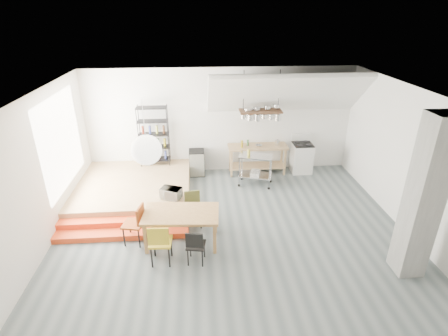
{
  "coord_description": "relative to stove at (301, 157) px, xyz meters",
  "views": [
    {
      "loc": [
        -0.72,
        -6.66,
        4.74
      ],
      "look_at": [
        -0.12,
        0.8,
        1.29
      ],
      "focal_mm": 28.0,
      "sensor_mm": 36.0,
      "label": 1
    }
  ],
  "objects": [
    {
      "name": "floor",
      "position": [
        -2.5,
        -3.16,
        -0.48
      ],
      "size": [
        8.0,
        8.0,
        0.0
      ],
      "primitive_type": "plane",
      "color": "#525D5F",
      "rests_on": "ground"
    },
    {
      "name": "wall_back",
      "position": [
        -2.5,
        0.34,
        1.12
      ],
      "size": [
        8.0,
        0.04,
        3.2
      ],
      "primitive_type": "cube",
      "color": "silver",
      "rests_on": "ground"
    },
    {
      "name": "wall_left",
      "position": [
        -6.5,
        -3.16,
        1.12
      ],
      "size": [
        0.04,
        7.0,
        3.2
      ],
      "primitive_type": "cube",
      "color": "silver",
      "rests_on": "ground"
    },
    {
      "name": "wall_right",
      "position": [
        1.5,
        -3.16,
        1.12
      ],
      "size": [
        0.04,
        7.0,
        3.2
      ],
      "primitive_type": "cube",
      "color": "silver",
      "rests_on": "ground"
    },
    {
      "name": "ceiling",
      "position": [
        -2.5,
        -3.16,
        2.72
      ],
      "size": [
        8.0,
        7.0,
        0.02
      ],
      "primitive_type": "cube",
      "color": "white",
      "rests_on": "wall_back"
    },
    {
      "name": "slope_ceiling",
      "position": [
        -0.7,
        -0.26,
        2.07
      ],
      "size": [
        4.4,
        1.44,
        1.32
      ],
      "primitive_type": "cube",
      "rotation": [
        -0.73,
        0.0,
        0.0
      ],
      "color": "white",
      "rests_on": "wall_back"
    },
    {
      "name": "window_pane",
      "position": [
        -6.48,
        -1.66,
        1.32
      ],
      "size": [
        0.02,
        2.5,
        2.2
      ],
      "primitive_type": "cube",
      "color": "white",
      "rests_on": "wall_left"
    },
    {
      "name": "platform",
      "position": [
        -5.0,
        -1.16,
        -0.28
      ],
      "size": [
        3.0,
        3.0,
        0.4
      ],
      "primitive_type": "cube",
      "color": "#A27D51",
      "rests_on": "ground"
    },
    {
      "name": "step_lower",
      "position": [
        -5.0,
        -3.11,
        -0.41
      ],
      "size": [
        3.0,
        0.35,
        0.13
      ],
      "primitive_type": "cube",
      "color": "#E7451B",
      "rests_on": "ground"
    },
    {
      "name": "step_upper",
      "position": [
        -5.0,
        -2.76,
        -0.35
      ],
      "size": [
        3.0,
        0.35,
        0.27
      ],
      "primitive_type": "cube",
      "color": "#E7451B",
      "rests_on": "ground"
    },
    {
      "name": "concrete_column",
      "position": [
        0.8,
        -4.66,
        1.12
      ],
      "size": [
        0.5,
        0.5,
        3.2
      ],
      "primitive_type": "cube",
      "color": "slate",
      "rests_on": "ground"
    },
    {
      "name": "kitchen_counter",
      "position": [
        -1.4,
        -0.01,
        0.15
      ],
      "size": [
        1.8,
        0.6,
        0.91
      ],
      "color": "#A27D51",
      "rests_on": "ground"
    },
    {
      "name": "stove",
      "position": [
        0.0,
        0.0,
        0.0
      ],
      "size": [
        0.6,
        0.6,
        1.18
      ],
      "color": "white",
      "rests_on": "ground"
    },
    {
      "name": "pot_rack",
      "position": [
        -1.37,
        -0.23,
        1.5
      ],
      "size": [
        1.2,
        0.5,
        1.43
      ],
      "color": "#3D2618",
      "rests_on": "ceiling"
    },
    {
      "name": "wire_shelving",
      "position": [
        -4.5,
        0.04,
        0.85
      ],
      "size": [
        0.88,
        0.38,
        1.8
      ],
      "color": "black",
      "rests_on": "platform"
    },
    {
      "name": "microwave_shelf",
      "position": [
        -3.9,
        -2.41,
        0.07
      ],
      "size": [
        0.6,
        0.4,
        0.16
      ],
      "color": "#A27D51",
      "rests_on": "platform"
    },
    {
      "name": "paper_lantern",
      "position": [
        -4.22,
        -3.36,
        1.72
      ],
      "size": [
        0.6,
        0.6,
        0.6
      ],
      "primitive_type": "sphere",
      "color": "white",
      "rests_on": "ceiling"
    },
    {
      "name": "dining_table",
      "position": [
        -3.62,
        -3.41,
        0.2
      ],
      "size": [
        1.67,
        1.02,
        0.76
      ],
      "rotation": [
        0.0,
        0.0,
        -0.08
      ],
      "color": "#925E35",
      "rests_on": "ground"
    },
    {
      "name": "chair_mustard",
      "position": [
        -4.03,
        -4.11,
        0.08
      ],
      "size": [
        0.46,
        0.46,
        0.95
      ],
      "rotation": [
        0.0,
        0.0,
        3.08
      ],
      "color": "gold",
      "rests_on": "ground"
    },
    {
      "name": "chair_black",
      "position": [
        -3.33,
        -4.15,
        -0.01
      ],
      "size": [
        0.42,
        0.42,
        0.8
      ],
      "rotation": [
        0.0,
        0.0,
        2.97
      ],
      "color": "black",
      "rests_on": "ground"
    },
    {
      "name": "chair_olive",
      "position": [
        -3.38,
        -2.71,
        0.02
      ],
      "size": [
        0.43,
        0.43,
        0.84
      ],
      "rotation": [
        0.0,
        0.0,
        0.12
      ],
      "color": "brown",
      "rests_on": "ground"
    },
    {
      "name": "chair_red",
      "position": [
        -4.6,
        -3.35,
        0.07
      ],
      "size": [
        0.5,
        0.5,
        0.92
      ],
      "rotation": [
        0.0,
        0.0,
        -1.78
      ],
      "color": "#9E4416",
      "rests_on": "ground"
    },
    {
      "name": "rolling_cart",
      "position": [
        -1.59,
        -0.8,
        0.12
      ],
      "size": [
        1.04,
        0.77,
        0.93
      ],
      "rotation": [
        0.0,
        0.0,
        -0.3
      ],
      "color": "silver",
      "rests_on": "ground"
    },
    {
      "name": "mini_fridge",
      "position": [
        -3.26,
        0.04,
        -0.09
      ],
      "size": [
        0.46,
        0.46,
        0.79
      ],
      "primitive_type": "cube",
      "color": "black",
      "rests_on": "ground"
    },
    {
      "name": "microwave",
      "position": [
        -3.9,
        -2.41,
        0.22
      ],
      "size": [
        0.56,
        0.48,
        0.26
      ],
      "primitive_type": "imported",
      "rotation": [
        0.0,
        0.0,
        -0.39
      ],
      "color": "beige",
      "rests_on": "microwave_shelf"
    },
    {
      "name": "bowl",
      "position": [
        -1.38,
        -0.06,
        0.45
      ],
      "size": [
        0.24,
        0.24,
        0.05
      ],
      "primitive_type": "imported",
      "rotation": [
        0.0,
        0.0,
        -0.26
      ],
      "color": "silver",
      "rests_on": "kitchen_counter"
    }
  ]
}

